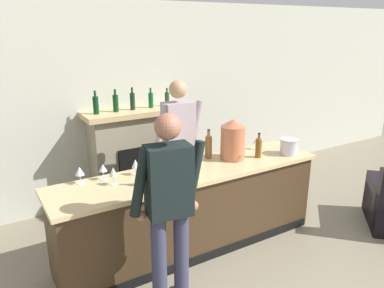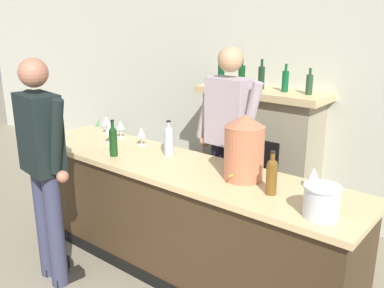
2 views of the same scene
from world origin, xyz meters
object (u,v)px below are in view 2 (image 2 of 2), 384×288
object	(u,v)px
ice_bucket_steel	(322,201)
wine_glass_near_bucket	(120,126)
person_customer	(44,164)
person_bartender	(228,142)
wine_bottle_chardonnay_pale	(169,139)
wine_bottle_burgundy_dark	(113,140)
wine_bottle_riesling_slim	(272,175)
wine_glass_back_row	(314,174)
wine_glass_by_dispenser	(106,121)
wine_glass_front_right	(109,129)
fireplace_stone	(260,150)
wine_bottle_rose_blush	(232,147)
wine_glass_mid_counter	(141,133)
copper_dispenser	(244,147)
potted_plant_corner	(103,147)

from	to	relation	value
ice_bucket_steel	wine_glass_near_bucket	world-z (taller)	ice_bucket_steel
person_customer	person_bartender	xyz separation A→B (m)	(0.80, 1.28, 0.03)
wine_bottle_chardonnay_pale	wine_glass_near_bucket	xyz separation A→B (m)	(-0.70, 0.09, -0.02)
wine_bottle_burgundy_dark	ice_bucket_steel	bearing A→B (deg)	0.45
wine_bottle_burgundy_dark	wine_bottle_riesling_slim	world-z (taller)	wine_bottle_burgundy_dark
person_bartender	wine_glass_near_bucket	xyz separation A→B (m)	(-1.03, -0.30, 0.04)
wine_glass_back_row	wine_glass_near_bucket	bearing A→B (deg)	178.96
ice_bucket_steel	wine_glass_by_dispenser	world-z (taller)	ice_bucket_steel
person_bartender	wine_glass_front_right	xyz separation A→B (m)	(-0.99, -0.48, 0.05)
ice_bucket_steel	wine_bottle_chardonnay_pale	world-z (taller)	wine_bottle_chardonnay_pale
ice_bucket_steel	wine_glass_by_dispenser	size ratio (longest dim) A/B	1.26
person_customer	person_bartender	distance (m)	1.51
fireplace_stone	wine_bottle_chardonnay_pale	world-z (taller)	fireplace_stone
fireplace_stone	wine_bottle_rose_blush	distance (m)	1.32
wine_glass_near_bucket	person_customer	bearing A→B (deg)	-76.89
person_bartender	ice_bucket_steel	xyz separation A→B (m)	(1.13, -0.69, 0.02)
wine_glass_mid_counter	wine_glass_near_bucket	xyz separation A→B (m)	(-0.33, 0.05, 0.00)
person_bartender	wine_bottle_riesling_slim	world-z (taller)	person_bartender
person_bartender	wine_glass_mid_counter	distance (m)	0.78
wine_glass_by_dispenser	wine_glass_front_right	size ratio (longest dim) A/B	0.97
wine_glass_near_bucket	copper_dispenser	bearing A→B (deg)	-6.35
ice_bucket_steel	wine_glass_mid_counter	bearing A→B (deg)	169.41
person_customer	wine_bottle_rose_blush	distance (m)	1.43
person_bartender	potted_plant_corner	bearing A→B (deg)	164.55
wine_bottle_rose_blush	wine_glass_near_bucket	distance (m)	1.27
fireplace_stone	person_bartender	xyz separation A→B (m)	(0.19, -0.90, 0.33)
wine_bottle_riesling_slim	wine_glass_by_dispenser	world-z (taller)	wine_bottle_riesling_slim
ice_bucket_steel	wine_bottle_burgundy_dark	world-z (taller)	wine_bottle_burgundy_dark
person_customer	wine_bottle_riesling_slim	xyz separation A→B (m)	(1.55, 0.69, 0.08)
fireplace_stone	ice_bucket_steel	xyz separation A→B (m)	(1.32, -1.58, 0.35)
wine_bottle_chardonnay_pale	wine_glass_by_dispenser	world-z (taller)	wine_bottle_chardonnay_pale
wine_bottle_rose_blush	wine_glass_front_right	distance (m)	1.24
potted_plant_corner	person_customer	size ratio (longest dim) A/B	0.41
fireplace_stone	wine_bottle_riesling_slim	size ratio (longest dim) A/B	5.54
fireplace_stone	copper_dispenser	world-z (taller)	fireplace_stone
fireplace_stone	wine_bottle_rose_blush	world-z (taller)	fireplace_stone
fireplace_stone	wine_bottle_rose_blush	xyz separation A→B (m)	(0.42, -1.19, 0.41)
person_bartender	wine_bottle_rose_blush	size ratio (longest dim) A/B	5.32
person_customer	wine_bottle_chardonnay_pale	xyz separation A→B (m)	(0.48, 0.88, 0.08)
potted_plant_corner	wine_glass_front_right	size ratio (longest dim) A/B	4.02
wine_bottle_burgundy_dark	wine_glass_by_dispenser	size ratio (longest dim) A/B	1.75
ice_bucket_steel	wine_glass_front_right	world-z (taller)	ice_bucket_steel
wine_bottle_burgundy_dark	wine_bottle_rose_blush	size ratio (longest dim) A/B	0.90
potted_plant_corner	copper_dispenser	size ratio (longest dim) A/B	1.54
wine_glass_back_row	wine_glass_near_bucket	xyz separation A→B (m)	(-1.95, 0.04, 0.01)
person_bartender	copper_dispenser	bearing A→B (deg)	-45.73
wine_glass_back_row	wine_glass_near_bucket	distance (m)	1.95
wine_glass_by_dispenser	wine_glass_back_row	size ratio (longest dim) A/B	1.13
fireplace_stone	wine_bottle_chardonnay_pale	distance (m)	1.35
wine_bottle_riesling_slim	wine_glass_by_dispenser	distance (m)	2.02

